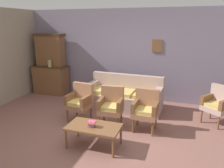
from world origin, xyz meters
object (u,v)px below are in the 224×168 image
at_px(armchair_by_doorway, 111,105).
at_px(coffee_table, 94,128).
at_px(side_cabinet, 51,79).
at_px(armchair_row_middle, 146,108).
at_px(vase_on_cabinet, 50,63).
at_px(floral_couch, 124,97).
at_px(armchair_near_cabinet, 80,101).
at_px(wingback_chair_by_fireplace, 217,103).
at_px(book_stack_on_table, 92,124).

distance_m(armchair_by_doorway, coffee_table, 0.95).
bearing_deg(side_cabinet, armchair_row_middle, -25.20).
xyz_separation_m(vase_on_cabinet, floral_couch, (2.56, -0.37, -0.72)).
relative_size(armchair_near_cabinet, armchair_by_doorway, 1.00).
bearing_deg(armchair_row_middle, floral_couch, 125.96).
bearing_deg(side_cabinet, wingback_chair_by_fireplace, -9.09).
relative_size(armchair_near_cabinet, book_stack_on_table, 5.98).
bearing_deg(armchair_by_doorway, coffee_table, -91.47).
bearing_deg(coffee_table, side_cabinet, 135.55).
xyz_separation_m(vase_on_cabinet, coffee_table, (2.54, -2.43, -0.67)).
bearing_deg(armchair_near_cabinet, vase_on_cabinet, 140.57).
relative_size(armchair_by_doorway, wingback_chair_by_fireplace, 1.00).
bearing_deg(side_cabinet, book_stack_on_table, -45.12).
relative_size(armchair_by_doorway, book_stack_on_table, 5.98).
relative_size(vase_on_cabinet, armchair_near_cabinet, 0.26).
xyz_separation_m(side_cabinet, armchair_near_cabinet, (1.90, -1.64, 0.03)).
height_order(side_cabinet, armchair_near_cabinet, side_cabinet).
xyz_separation_m(floral_couch, book_stack_on_table, (-0.04, -2.10, 0.16)).
bearing_deg(armchair_near_cabinet, armchair_row_middle, 0.51).
bearing_deg(armchair_by_doorway, wingback_chair_by_fireplace, 20.79).
bearing_deg(armchair_near_cabinet, side_cabinet, 139.08).
bearing_deg(wingback_chair_by_fireplace, armchair_near_cabinet, -164.60).
bearing_deg(wingback_chair_by_fireplace, coffee_table, -141.87).
xyz_separation_m(floral_couch, armchair_near_cabinet, (-0.78, -1.09, 0.17)).
bearing_deg(side_cabinet, armchair_by_doorway, -31.79).
distance_m(side_cabinet, floral_couch, 2.74).
bearing_deg(armchair_by_doorway, book_stack_on_table, -92.79).
bearing_deg(armchair_by_doorway, armchair_row_middle, 2.58).
distance_m(vase_on_cabinet, armchair_by_doorway, 3.02).
distance_m(armchair_near_cabinet, armchair_row_middle, 1.57).
distance_m(vase_on_cabinet, armchair_near_cabinet, 2.37).
height_order(wingback_chair_by_fireplace, book_stack_on_table, wingback_chair_by_fireplace).
bearing_deg(floral_couch, book_stack_on_table, -91.15).
xyz_separation_m(side_cabinet, vase_on_cabinet, (0.12, -0.18, 0.58)).
height_order(armchair_near_cabinet, coffee_table, armchair_near_cabinet).
distance_m(floral_couch, armchair_by_doorway, 1.13).
xyz_separation_m(side_cabinet, armchair_row_middle, (3.46, -1.63, 0.03)).
relative_size(vase_on_cabinet, book_stack_on_table, 1.54).
bearing_deg(armchair_by_doorway, vase_on_cabinet, 149.98).
bearing_deg(vase_on_cabinet, armchair_near_cabinet, -39.43).
height_order(floral_couch, armchair_row_middle, same).
height_order(coffee_table, book_stack_on_table, book_stack_on_table).
xyz_separation_m(floral_couch, armchair_row_middle, (0.78, -1.08, 0.17)).
relative_size(floral_couch, armchair_by_doorway, 2.31).
xyz_separation_m(vase_on_cabinet, armchair_row_middle, (3.34, -1.45, -0.55)).
height_order(side_cabinet, vase_on_cabinet, vase_on_cabinet).
height_order(vase_on_cabinet, armchair_near_cabinet, vase_on_cabinet).
distance_m(vase_on_cabinet, armchair_row_middle, 3.69).
distance_m(armchair_near_cabinet, coffee_table, 1.24).
bearing_deg(book_stack_on_table, wingback_chair_by_fireplace, 38.42).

